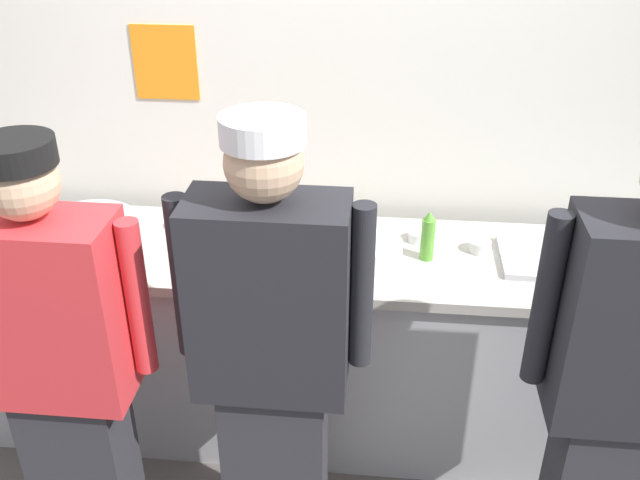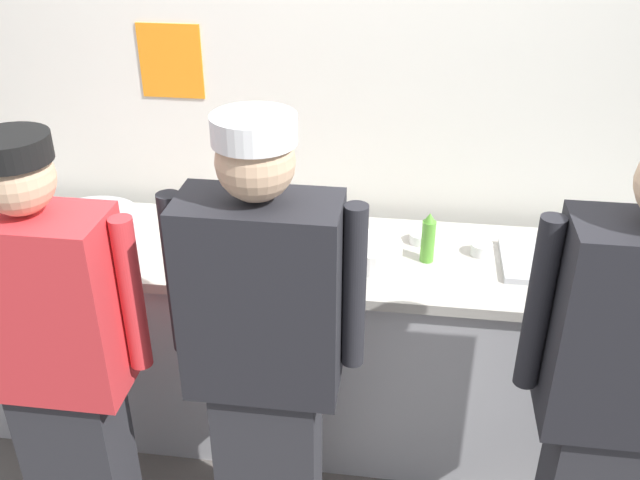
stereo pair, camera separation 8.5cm
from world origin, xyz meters
TOP-DOWN VIEW (x-y plane):
  - ground_plane at (0.00, 0.00)m, footprint 9.00×9.00m
  - wall_back at (-0.00, 0.79)m, footprint 4.76×0.11m
  - prep_counter at (0.00, 0.34)m, footprint 3.03×0.64m
  - chef_near_left at (-0.75, -0.40)m, footprint 0.59×0.24m
  - chef_center at (-0.10, -0.34)m, footprint 0.61×0.24m
  - chef_far_right at (0.96, -0.38)m, footprint 0.61×0.24m
  - plate_stack_front at (0.19, 0.29)m, footprint 0.23×0.23m
  - plate_stack_rear at (-0.31, 0.28)m, footprint 0.22×0.22m
  - mixing_bowl_steel at (-0.94, 0.31)m, footprint 0.39×0.39m
  - sheet_tray at (0.89, 0.35)m, footprint 0.43×0.31m
  - squeeze_bottle_primary at (0.40, 0.33)m, footprint 0.05×0.05m
  - ramekin_yellow_sauce at (0.60, 0.40)m, footprint 0.08×0.08m
  - ramekin_orange_sauce at (-0.50, 0.30)m, footprint 0.09×0.09m
  - ramekin_red_sauce at (0.37, 0.47)m, footprint 0.09×0.09m
  - deli_cup at (-0.56, 0.45)m, footprint 0.09×0.09m

SIDE VIEW (x-z plane):
  - ground_plane at x=0.00m, z-range 0.00..0.00m
  - prep_counter at x=0.00m, z-range 0.00..0.89m
  - chef_near_left at x=-0.75m, z-range 0.05..1.66m
  - chef_far_right at x=0.96m, z-range 0.05..1.73m
  - chef_center at x=-0.10m, z-range 0.06..1.73m
  - sheet_tray at x=0.89m, z-range 0.89..0.91m
  - ramekin_orange_sauce at x=-0.50m, z-range 0.89..0.93m
  - ramekin_red_sauce at x=0.37m, z-range 0.89..0.93m
  - ramekin_yellow_sauce at x=0.60m, z-range 0.89..0.94m
  - plate_stack_front at x=0.19m, z-range 0.89..0.97m
  - plate_stack_rear at x=-0.31m, z-range 0.89..0.98m
  - mixing_bowl_steel at x=-0.94m, z-range 0.89..0.99m
  - deli_cup at x=-0.56m, z-range 0.89..0.99m
  - squeeze_bottle_primary at x=0.40m, z-range 0.88..1.09m
  - wall_back at x=0.00m, z-range 0.00..2.90m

